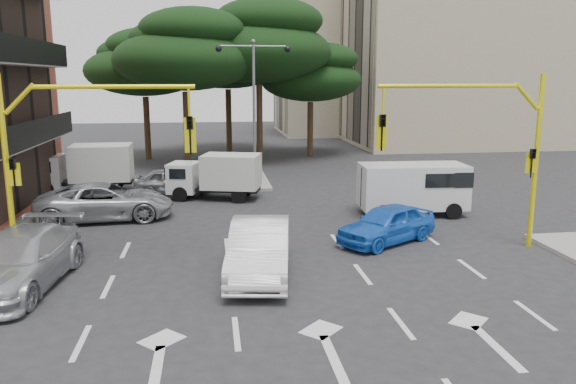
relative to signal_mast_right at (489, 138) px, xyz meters
name	(u,v)px	position (x,y,z in m)	size (l,w,h in m)	color
ground	(298,277)	(-6.80, -1.99, -3.88)	(120.00, 120.00, 0.00)	#28282B
median_strip	(255,180)	(-6.80, 14.01, -3.81)	(1.40, 6.00, 0.15)	gray
apartment_beige_near	(468,36)	(13.15, 30.01, 5.47)	(20.20, 12.15, 18.70)	tan
apartment_beige_far	(355,53)	(6.15, 42.01, 4.47)	(16.20, 12.15, 16.70)	tan
pine_left_near	(185,50)	(-10.75, 19.96, 3.72)	(9.15, 9.15, 10.23)	#382616
pine_center	(260,41)	(-5.75, 21.96, 4.41)	(9.98, 9.98, 11.16)	#382616
pine_left_far	(145,62)	(-13.75, 23.96, 3.03)	(8.32, 8.32, 9.30)	#382616
pine_right	(311,72)	(-1.75, 23.96, 2.33)	(7.49, 7.49, 8.37)	#382616
pine_back	(228,54)	(-7.75, 26.96, 3.72)	(9.15, 9.15, 10.23)	#382616
signal_mast_right	(489,138)	(0.00, 0.00, 0.00)	(5.79, 0.37, 6.00)	yellow
signal_mast_left	(67,144)	(-13.61, 0.00, 0.00)	(5.79, 0.37, 6.00)	yellow
street_lamp_center	(254,85)	(-6.80, 14.01, 1.54)	(4.16, 0.36, 7.77)	slate
car_white_hatch	(260,249)	(-7.90, -1.60, -3.06)	(1.74, 4.98, 1.64)	white
car_blue_compact	(387,224)	(-3.05, 1.17, -3.19)	(1.63, 4.06, 1.38)	blue
car_silver_wagon	(20,260)	(-14.73, -1.66, -3.09)	(2.23, 5.49, 1.59)	#ACAFB4
car_silver_cross_a	(105,201)	(-13.72, 6.04, -3.11)	(2.56, 5.55, 1.54)	#A6AAAE
car_silver_cross_b	(173,181)	(-11.26, 11.01, -3.23)	(1.56, 3.87, 1.32)	#95999D
van_white	(412,189)	(-0.67, 5.11, -2.76)	(2.04, 4.51, 2.26)	silver
box_truck_a	(84,169)	(-15.80, 11.99, -2.65)	(2.11, 5.04, 2.48)	white
box_truck_b	(215,177)	(-9.10, 9.51, -2.78)	(1.89, 4.50, 2.21)	white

